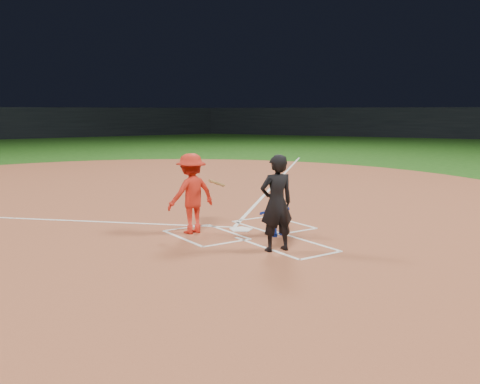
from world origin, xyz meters
TOP-DOWN VIEW (x-y plane):
  - ground at (0.00, 0.00)m, footprint 120.00×120.00m
  - home_plate_dirt at (0.00, 6.00)m, footprint 28.00×28.00m
  - stadium_wall_right at (42.00, 24.00)m, footprint 31.04×52.56m
  - home_plate at (0.00, 0.00)m, footprint 0.60×0.60m
  - catcher at (0.33, -0.98)m, footprint 0.98×0.44m
  - umpire at (-0.50, -2.00)m, footprint 0.79×0.59m
  - chalk_markings at (0.00, 5.29)m, footprint 28.35×17.32m
  - batter_at_plate at (-1.13, 0.38)m, footprint 1.58×0.80m

SIDE VIEW (x-z plane):
  - ground at x=0.00m, z-range 0.00..0.00m
  - home_plate_dirt at x=0.00m, z-range 0.00..0.01m
  - chalk_markings at x=0.00m, z-range 0.01..0.02m
  - home_plate at x=0.00m, z-range 0.01..0.03m
  - catcher at x=0.33m, z-range 0.01..1.03m
  - batter_at_plate at x=-1.13m, z-range 0.01..1.86m
  - umpire at x=-0.50m, z-range 0.01..1.97m
  - stadium_wall_right at x=42.00m, z-range 0.00..3.20m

